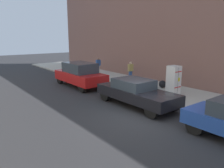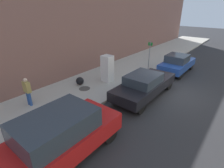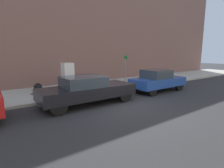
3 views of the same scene
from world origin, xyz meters
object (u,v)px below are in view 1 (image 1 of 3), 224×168
pedestrian_standing_near (130,70)px  parked_suv_red (80,74)px  pedestrian_walking_far (98,65)px  parked_sedan_dark (136,92)px  discarded_refrigerator (173,81)px  trash_bag (162,84)px

pedestrian_standing_near → parked_suv_red: 4.21m
pedestrian_walking_far → pedestrian_standing_near: size_ratio=1.00×
pedestrian_walking_far → parked_suv_red: parked_suv_red is taller
pedestrian_standing_near → parked_sedan_dark: pedestrian_standing_near is taller
pedestrian_standing_near → discarded_refrigerator: bearing=-90.4°
pedestrian_walking_far → parked_suv_red: size_ratio=0.33×
discarded_refrigerator → pedestrian_walking_far: (-0.94, -9.40, -0.05)m
parked_suv_red → parked_sedan_dark: parked_suv_red is taller
trash_bag → parked_suv_red: (3.97, -4.47, 0.52)m
pedestrian_walking_far → parked_suv_red: bearing=-8.7°
trash_bag → discarded_refrigerator: bearing=58.2°
discarded_refrigerator → parked_sedan_dark: bearing=-3.8°
discarded_refrigerator → trash_bag: 2.01m
discarded_refrigerator → parked_suv_red: (2.97, -6.09, -0.12)m
pedestrian_standing_near → parked_sedan_dark: bearing=-118.2°
discarded_refrigerator → trash_bag: (-1.00, -1.62, -0.64)m
pedestrian_standing_near → trash_bag: bearing=-79.7°
pedestrian_walking_far → pedestrian_standing_near: pedestrian_standing_near is taller
trash_bag → pedestrian_walking_far: size_ratio=0.34×
parked_sedan_dark → pedestrian_standing_near: bearing=-130.2°
discarded_refrigerator → pedestrian_walking_far: size_ratio=1.19×
pedestrian_standing_near → pedestrian_walking_far: bearing=104.1°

